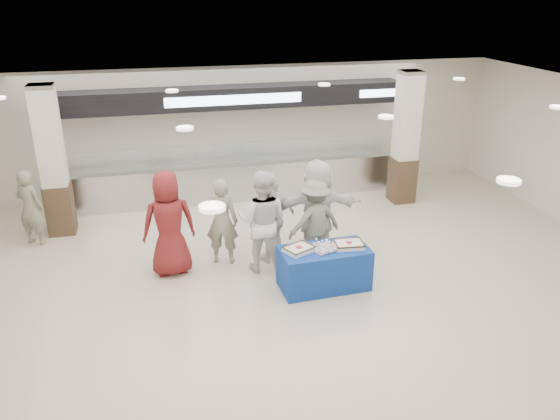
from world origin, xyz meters
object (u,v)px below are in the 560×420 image
object	(u,v)px
sheet_cake_right	(349,244)
civilian_white	(317,209)
chef_tall	(262,221)
display_table	(324,268)
cupcake_tray	(325,247)
soldier_b	(315,220)
chef_short	(272,219)
soldier_bg	(30,207)
sheet_cake_left	(299,249)
civilian_maroon	(169,224)
soldier_a	(222,221)

from	to	relation	value
sheet_cake_right	civilian_white	xyz separation A→B (m)	(-0.21, 1.24, 0.20)
chef_tall	civilian_white	bearing A→B (deg)	-140.61
display_table	cupcake_tray	bearing A→B (deg)	-130.33
civilian_white	sheet_cake_right	bearing A→B (deg)	105.59
display_table	soldier_b	bearing A→B (deg)	79.66
soldier_b	chef_short	bearing A→B (deg)	-26.66
chef_tall	chef_short	xyz separation A→B (m)	(0.26, 0.33, -0.11)
sheet_cake_right	civilian_white	size ratio (longest dim) A/B	0.27
soldier_bg	cupcake_tray	bearing A→B (deg)	176.49
sheet_cake_left	sheet_cake_right	distance (m)	0.90
chef_short	civilian_white	bearing A→B (deg)	154.65
civilian_maroon	soldier_b	world-z (taller)	civilian_maroon
soldier_bg	chef_short	bearing A→B (deg)	-174.88
chef_short	cupcake_tray	bearing A→B (deg)	92.88
civilian_maroon	soldier_bg	size ratio (longest dim) A/B	1.24
chef_tall	chef_short	size ratio (longest dim) A/B	1.12
sheet_cake_right	chef_short	size ratio (longest dim) A/B	0.30
display_table	sheet_cake_right	world-z (taller)	sheet_cake_right
soldier_b	soldier_bg	world-z (taller)	soldier_b
sheet_cake_left	civilian_white	distance (m)	1.41
chef_short	civilian_white	distance (m)	0.89
cupcake_tray	civilian_white	world-z (taller)	civilian_white
soldier_b	civilian_white	distance (m)	0.26
sheet_cake_left	soldier_bg	size ratio (longest dim) A/B	0.37
display_table	soldier_b	size ratio (longest dim) A/B	0.93
soldier_a	civilian_white	distance (m)	1.85
display_table	cupcake_tray	size ratio (longest dim) A/B	2.95
display_table	soldier_bg	world-z (taller)	soldier_bg
soldier_bg	sheet_cake_right	bearing A→B (deg)	178.45
cupcake_tray	chef_short	world-z (taller)	chef_short
display_table	chef_short	size ratio (longest dim) A/B	0.89
chef_tall	civilian_maroon	bearing A→B (deg)	15.21
soldier_a	soldier_bg	world-z (taller)	soldier_a
civilian_white	soldier_bg	bearing A→B (deg)	-13.05
chef_tall	civilian_white	world-z (taller)	civilian_white
sheet_cake_right	soldier_b	distance (m)	1.11
soldier_b	civilian_maroon	bearing A→B (deg)	-15.53
civilian_maroon	civilian_white	size ratio (longest dim) A/B	1.00
civilian_white	soldier_bg	xyz separation A→B (m)	(-5.52, 1.91, -0.19)
chef_short	soldier_bg	xyz separation A→B (m)	(-4.64, 1.89, -0.07)
sheet_cake_left	civilian_maroon	xyz separation A→B (m)	(-2.13, 1.17, 0.20)
sheet_cake_left	civilian_maroon	distance (m)	2.44
chef_tall	cupcake_tray	bearing A→B (deg)	158.45
display_table	soldier_a	xyz separation A→B (m)	(-1.60, 1.39, 0.48)
soldier_b	civilian_white	bearing A→B (deg)	-127.87
soldier_a	chef_tall	xyz separation A→B (m)	(0.69, -0.46, 0.12)
display_table	civilian_white	world-z (taller)	civilian_white
chef_short	soldier_bg	world-z (taller)	chef_short
sheet_cake_right	civilian_maroon	size ratio (longest dim) A/B	0.27
sheet_cake_right	soldier_b	world-z (taller)	soldier_b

